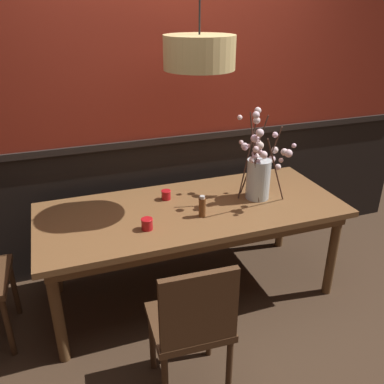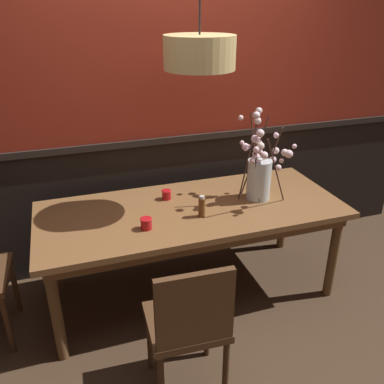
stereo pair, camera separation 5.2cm
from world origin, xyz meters
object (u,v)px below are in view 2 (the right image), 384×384
at_px(chair_far_side_left, 130,188).
at_px(chair_far_side_right, 194,181).
at_px(vase_with_blossoms, 259,174).
at_px(condiment_bottle, 202,207).
at_px(candle_holder_nearer_center, 166,194).
at_px(candle_holder_nearer_edge, 146,223).
at_px(dining_table, 192,217).
at_px(chair_near_side_left, 189,323).
at_px(pendant_lamp, 200,52).

bearing_deg(chair_far_side_left, chair_far_side_right, -3.21).
relative_size(vase_with_blossoms, condiment_bottle, 4.43).
bearing_deg(candle_holder_nearer_center, chair_far_side_left, 102.17).
distance_m(vase_with_blossoms, condiment_bottle, 0.52).
xyz_separation_m(chair_far_side_left, vase_with_blossoms, (0.79, -0.90, 0.39)).
height_order(chair_far_side_left, candle_holder_nearer_edge, chair_far_side_left).
bearing_deg(dining_table, vase_with_blossoms, -1.01).
xyz_separation_m(dining_table, vase_with_blossoms, (0.51, -0.01, 0.27)).
distance_m(chair_near_side_left, pendant_lamp, 1.58).
height_order(chair_far_side_left, condiment_bottle, chair_far_side_left).
bearing_deg(condiment_bottle, vase_with_blossoms, 15.49).
bearing_deg(vase_with_blossoms, chair_near_side_left, -133.75).
height_order(dining_table, chair_far_side_right, chair_far_side_right).
relative_size(dining_table, pendant_lamp, 1.90).
bearing_deg(candle_holder_nearer_center, candle_holder_nearer_edge, -121.93).
distance_m(chair_far_side_left, candle_holder_nearer_edge, 1.11).
relative_size(chair_far_side_right, chair_far_side_left, 1.02).
relative_size(chair_far_side_right, pendant_lamp, 0.86).
distance_m(chair_far_side_left, vase_with_blossoms, 1.26).
bearing_deg(chair_near_side_left, candle_holder_nearer_edge, 95.92).
relative_size(dining_table, chair_far_side_right, 2.20).
bearing_deg(condiment_bottle, dining_table, 98.32).
bearing_deg(vase_with_blossoms, candle_holder_nearer_center, 162.86).
xyz_separation_m(dining_table, candle_holder_nearer_center, (-0.13, 0.19, 0.11)).
bearing_deg(vase_with_blossoms, condiment_bottle, -164.51).
relative_size(candle_holder_nearer_center, pendant_lamp, 0.06).
height_order(vase_with_blossoms, candle_holder_nearer_center, vase_with_blossoms).
relative_size(dining_table, condiment_bottle, 14.14).
distance_m(vase_with_blossoms, candle_holder_nearer_edge, 0.91).
height_order(condiment_bottle, pendant_lamp, pendant_lamp).
bearing_deg(dining_table, candle_holder_nearer_edge, -152.82).
height_order(dining_table, chair_near_side_left, chair_near_side_left).
height_order(candle_holder_nearer_edge, condiment_bottle, condiment_bottle).
height_order(dining_table, chair_far_side_left, chair_far_side_left).
xyz_separation_m(dining_table, pendant_lamp, (0.06, 0.03, 1.12)).
xyz_separation_m(dining_table, chair_far_side_left, (-0.28, 0.89, -0.12)).
xyz_separation_m(vase_with_blossoms, candle_holder_nearer_edge, (-0.88, -0.18, -0.16)).
bearing_deg(pendant_lamp, chair_far_side_left, 111.83).
xyz_separation_m(vase_with_blossoms, pendant_lamp, (-0.45, 0.04, 0.84)).
height_order(vase_with_blossoms, pendant_lamp, pendant_lamp).
bearing_deg(vase_with_blossoms, chair_far_side_right, 103.39).
distance_m(chair_far_side_right, chair_far_side_left, 0.59).
relative_size(dining_table, chair_far_side_left, 2.24).
distance_m(dining_table, candle_holder_nearer_center, 0.26).
xyz_separation_m(chair_far_side_right, candle_holder_nearer_center, (-0.44, -0.67, 0.23)).
distance_m(candle_holder_nearer_edge, pendant_lamp, 1.11).
distance_m(candle_holder_nearer_center, condiment_bottle, 0.37).
bearing_deg(candle_holder_nearer_center, vase_with_blossoms, -17.14).
height_order(chair_far_side_left, pendant_lamp, pendant_lamp).
distance_m(dining_table, candle_holder_nearer_edge, 0.43).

